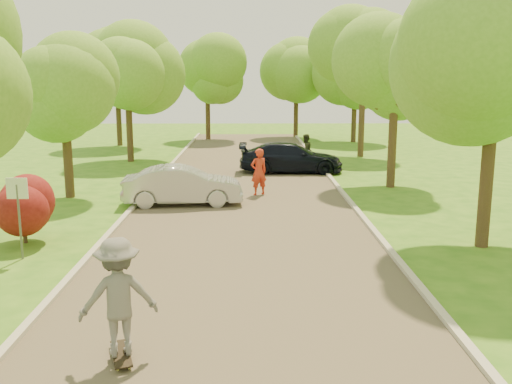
{
  "coord_description": "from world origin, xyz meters",
  "views": [
    {
      "loc": [
        0.2,
        -10.5,
        4.69
      ],
      "look_at": [
        0.41,
        6.45,
        1.3
      ],
      "focal_mm": 40.0,
      "sensor_mm": 36.0,
      "label": 1
    }
  ],
  "objects_px": {
    "silver_sedan": "(183,185)",
    "person_olive": "(305,150)",
    "dark_sedan": "(291,158)",
    "person_striped": "(259,172)",
    "street_sign": "(18,201)",
    "skateboarder": "(118,297)",
    "longboard": "(121,354)"
  },
  "relations": [
    {
      "from": "silver_sedan",
      "to": "person_olive",
      "type": "relative_size",
      "value": 2.57
    },
    {
      "from": "dark_sedan",
      "to": "person_striped",
      "type": "xyz_separation_m",
      "value": [
        -1.71,
        -5.7,
        0.2
      ]
    },
    {
      "from": "street_sign",
      "to": "skateboarder",
      "type": "height_order",
      "value": "street_sign"
    },
    {
      "from": "street_sign",
      "to": "person_olive",
      "type": "bearing_deg",
      "value": 60.7
    },
    {
      "from": "dark_sedan",
      "to": "skateboarder",
      "type": "relative_size",
      "value": 2.58
    },
    {
      "from": "person_olive",
      "to": "dark_sedan",
      "type": "bearing_deg",
      "value": 21.03
    },
    {
      "from": "longboard",
      "to": "person_striped",
      "type": "xyz_separation_m",
      "value": [
        2.56,
        13.89,
        0.84
      ]
    },
    {
      "from": "silver_sedan",
      "to": "longboard",
      "type": "relative_size",
      "value": 4.15
    },
    {
      "from": "longboard",
      "to": "person_striped",
      "type": "bearing_deg",
      "value": -118.25
    },
    {
      "from": "person_striped",
      "to": "person_olive",
      "type": "distance_m",
      "value": 8.24
    },
    {
      "from": "dark_sedan",
      "to": "longboard",
      "type": "distance_m",
      "value": 20.06
    },
    {
      "from": "dark_sedan",
      "to": "longboard",
      "type": "relative_size",
      "value": 4.85
    },
    {
      "from": "silver_sedan",
      "to": "street_sign",
      "type": "bearing_deg",
      "value": 147.27
    },
    {
      "from": "street_sign",
      "to": "longboard",
      "type": "relative_size",
      "value": 2.03
    },
    {
      "from": "skateboarder",
      "to": "person_olive",
      "type": "xyz_separation_m",
      "value": [
        5.22,
        21.69,
        -0.27
      ]
    },
    {
      "from": "silver_sedan",
      "to": "skateboarder",
      "type": "height_order",
      "value": "skateboarder"
    },
    {
      "from": "longboard",
      "to": "person_olive",
      "type": "height_order",
      "value": "person_olive"
    },
    {
      "from": "street_sign",
      "to": "skateboarder",
      "type": "distance_m",
      "value": 6.77
    },
    {
      "from": "street_sign",
      "to": "dark_sedan",
      "type": "height_order",
      "value": "street_sign"
    },
    {
      "from": "dark_sedan",
      "to": "longboard",
      "type": "xyz_separation_m",
      "value": [
        -4.27,
        -19.59,
        -0.64
      ]
    },
    {
      "from": "silver_sedan",
      "to": "person_striped",
      "type": "distance_m",
      "value": 3.39
    },
    {
      "from": "longboard",
      "to": "skateboarder",
      "type": "distance_m",
      "value": 1.03
    },
    {
      "from": "street_sign",
      "to": "skateboarder",
      "type": "xyz_separation_m",
      "value": [
        3.83,
        -5.57,
        -0.42
      ]
    },
    {
      "from": "longboard",
      "to": "person_olive",
      "type": "distance_m",
      "value": 22.32
    },
    {
      "from": "silver_sedan",
      "to": "person_olive",
      "type": "distance_m",
      "value": 11.06
    },
    {
      "from": "silver_sedan",
      "to": "dark_sedan",
      "type": "height_order",
      "value": "dark_sedan"
    },
    {
      "from": "skateboarder",
      "to": "person_olive",
      "type": "distance_m",
      "value": 22.31
    },
    {
      "from": "silver_sedan",
      "to": "dark_sedan",
      "type": "relative_size",
      "value": 0.86
    },
    {
      "from": "longboard",
      "to": "person_olive",
      "type": "xyz_separation_m",
      "value": [
        5.22,
        21.69,
        0.75
      ]
    },
    {
      "from": "dark_sedan",
      "to": "person_olive",
      "type": "bearing_deg",
      "value": -23.31
    },
    {
      "from": "longboard",
      "to": "person_olive",
      "type": "relative_size",
      "value": 0.62
    },
    {
      "from": "person_olive",
      "to": "silver_sedan",
      "type": "bearing_deg",
      "value": 15.15
    }
  ]
}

